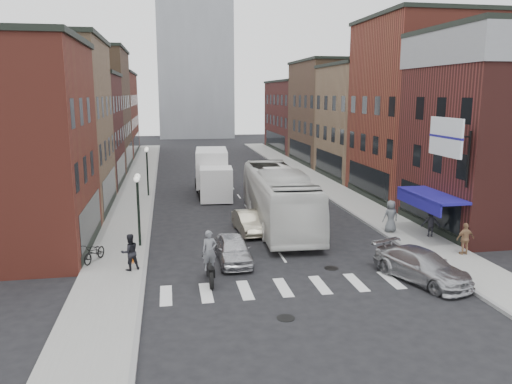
% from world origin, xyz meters
% --- Properties ---
extents(ground, '(160.00, 160.00, 0.00)m').
position_xyz_m(ground, '(0.00, 0.00, 0.00)').
color(ground, black).
rests_on(ground, ground).
extents(sidewalk_left, '(3.00, 74.00, 0.15)m').
position_xyz_m(sidewalk_left, '(-8.50, 22.00, 0.07)').
color(sidewalk_left, gray).
rests_on(sidewalk_left, ground).
extents(sidewalk_right, '(3.00, 74.00, 0.15)m').
position_xyz_m(sidewalk_right, '(8.50, 22.00, 0.07)').
color(sidewalk_right, gray).
rests_on(sidewalk_right, ground).
extents(curb_left, '(0.20, 74.00, 0.16)m').
position_xyz_m(curb_left, '(-7.00, 22.00, 0.00)').
color(curb_left, gray).
rests_on(curb_left, ground).
extents(curb_right, '(0.20, 74.00, 0.16)m').
position_xyz_m(curb_right, '(7.00, 22.00, 0.00)').
color(curb_right, gray).
rests_on(curb_right, ground).
extents(crosswalk_stripes, '(12.00, 2.20, 0.01)m').
position_xyz_m(crosswalk_stripes, '(0.00, -3.00, 0.00)').
color(crosswalk_stripes, silver).
rests_on(crosswalk_stripes, ground).
extents(bldg_left_mid_a, '(10.30, 10.20, 12.30)m').
position_xyz_m(bldg_left_mid_a, '(-14.99, 14.00, 6.15)').
color(bldg_left_mid_a, '#87684A').
rests_on(bldg_left_mid_a, ground).
extents(bldg_left_mid_b, '(10.30, 10.20, 10.30)m').
position_xyz_m(bldg_left_mid_b, '(-14.99, 24.00, 5.15)').
color(bldg_left_mid_b, '#4A1E1A').
rests_on(bldg_left_mid_b, ground).
extents(bldg_left_far_a, '(10.30, 12.20, 13.30)m').
position_xyz_m(bldg_left_far_a, '(-14.99, 35.00, 6.65)').
color(bldg_left_far_a, brown).
rests_on(bldg_left_far_a, ground).
extents(bldg_left_far_b, '(10.30, 16.20, 11.30)m').
position_xyz_m(bldg_left_far_b, '(-14.99, 49.00, 5.65)').
color(bldg_left_far_b, maroon).
rests_on(bldg_left_far_b, ground).
extents(bldg_right_corner, '(10.30, 9.20, 12.30)m').
position_xyz_m(bldg_right_corner, '(14.99, 4.50, 6.15)').
color(bldg_right_corner, '#4A1E1A').
rests_on(bldg_right_corner, ground).
extents(bldg_right_mid_a, '(10.30, 10.20, 14.30)m').
position_xyz_m(bldg_right_mid_a, '(15.00, 14.00, 7.15)').
color(bldg_right_mid_a, maroon).
rests_on(bldg_right_mid_a, ground).
extents(bldg_right_mid_b, '(10.30, 10.20, 11.30)m').
position_xyz_m(bldg_right_mid_b, '(14.99, 24.00, 5.65)').
color(bldg_right_mid_b, '#87684A').
rests_on(bldg_right_mid_b, ground).
extents(bldg_right_far_a, '(10.30, 12.20, 12.30)m').
position_xyz_m(bldg_right_far_a, '(14.99, 35.00, 6.15)').
color(bldg_right_far_a, brown).
rests_on(bldg_right_far_a, ground).
extents(bldg_right_far_b, '(10.30, 16.20, 10.30)m').
position_xyz_m(bldg_right_far_b, '(14.99, 49.00, 5.15)').
color(bldg_right_far_b, '#4A1E1A').
rests_on(bldg_right_far_b, ground).
extents(awning_blue, '(1.80, 5.00, 0.78)m').
position_xyz_m(awning_blue, '(8.93, 2.50, 2.63)').
color(awning_blue, navy).
rests_on(awning_blue, ground).
extents(billboard_sign, '(1.52, 3.00, 3.70)m').
position_xyz_m(billboard_sign, '(8.59, 0.50, 6.13)').
color(billboard_sign, black).
rests_on(billboard_sign, ground).
extents(distant_tower, '(14.00, 14.00, 50.00)m').
position_xyz_m(distant_tower, '(0.00, 78.00, 25.00)').
color(distant_tower, '#9399A0').
rests_on(distant_tower, ground).
extents(streetlamp_near, '(0.32, 1.22, 4.11)m').
position_xyz_m(streetlamp_near, '(-7.40, 4.00, 2.91)').
color(streetlamp_near, black).
rests_on(streetlamp_near, ground).
extents(streetlamp_far, '(0.32, 1.22, 4.11)m').
position_xyz_m(streetlamp_far, '(-7.40, 18.00, 2.91)').
color(streetlamp_far, black).
rests_on(streetlamp_far, ground).
extents(bike_rack, '(0.08, 0.68, 0.80)m').
position_xyz_m(bike_rack, '(-7.60, 1.30, 0.55)').
color(bike_rack, '#D8590C').
rests_on(bike_rack, sidewalk_left).
extents(box_truck, '(3.02, 8.66, 3.70)m').
position_xyz_m(box_truck, '(-2.03, 18.12, 1.83)').
color(box_truck, silver).
rests_on(box_truck, ground).
extents(motorcycle_rider, '(0.70, 2.39, 2.44)m').
position_xyz_m(motorcycle_rider, '(-4.03, -1.82, 1.14)').
color(motorcycle_rider, black).
rests_on(motorcycle_rider, ground).
extents(transit_bus, '(3.72, 13.36, 3.69)m').
position_xyz_m(transit_bus, '(1.20, 7.35, 1.84)').
color(transit_bus, silver).
rests_on(transit_bus, ground).
extents(sedan_left_near, '(1.66, 4.05, 1.38)m').
position_xyz_m(sedan_left_near, '(-2.63, 0.71, 0.69)').
color(sedan_left_near, '#B4B3B8').
rests_on(sedan_left_near, ground).
extents(sedan_left_far, '(1.71, 4.12, 1.33)m').
position_xyz_m(sedan_left_far, '(-0.95, 6.00, 0.66)').
color(sedan_left_far, '#A7A087').
rests_on(sedan_left_far, ground).
extents(curb_car, '(3.56, 5.28, 1.42)m').
position_xyz_m(curb_car, '(5.51, -3.31, 0.71)').
color(curb_car, '#A8A9AD').
rests_on(curb_car, ground).
extents(parked_bicycle, '(1.30, 1.92, 0.96)m').
position_xyz_m(parked_bicycle, '(-9.49, 1.62, 0.63)').
color(parked_bicycle, black).
rests_on(parked_bicycle, sidewalk_left).
extents(ped_left_solo, '(0.98, 0.78, 1.77)m').
position_xyz_m(ped_left_solo, '(-7.65, 0.08, 1.03)').
color(ped_left_solo, black).
rests_on(ped_left_solo, sidewalk_left).
extents(ped_right_a, '(1.19, 0.88, 1.66)m').
position_xyz_m(ped_right_a, '(9.33, 2.82, 0.98)').
color(ped_right_a, black).
rests_on(ped_right_a, sidewalk_right).
extents(ped_right_b, '(1.01, 0.54, 1.69)m').
position_xyz_m(ped_right_b, '(9.38, -0.58, 0.99)').
color(ped_right_b, '#906A49').
rests_on(ped_right_b, sidewalk_right).
extents(ped_right_c, '(0.99, 0.68, 1.95)m').
position_xyz_m(ped_right_c, '(7.44, 4.15, 1.12)').
color(ped_right_c, '#575B5F').
rests_on(ped_right_c, sidewalk_right).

